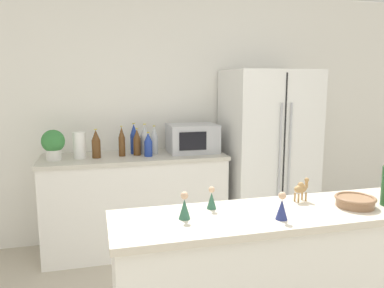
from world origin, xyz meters
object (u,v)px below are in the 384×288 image
Objects in this scene: back_bottle_5 at (145,140)px; fruit_bowl at (355,201)px; microwave at (192,138)px; back_bottle_3 at (154,140)px; back_bottle_1 at (134,139)px; camel_figurine at (301,188)px; paper_towel_roll at (80,145)px; potted_plant at (53,143)px; wise_man_figurine_purple at (212,199)px; wise_man_figurine_crimson at (282,208)px; refrigerator at (267,156)px; back_bottle_4 at (122,142)px; back_bottle_0 at (137,142)px; back_bottle_2 at (96,144)px; back_bottle_6 at (148,145)px; wise_man_figurine_blue at (184,207)px.

back_bottle_5 is 1.42× the size of fruit_bowl.
back_bottle_3 is at bearing 178.41° from microwave.
back_bottle_1 is 2.01m from camel_figurine.
microwave is (1.08, 0.04, 0.02)m from paper_towel_roll.
microwave reaches higher than potted_plant.
wise_man_figurine_purple is at bearing -89.81° from back_bottle_3.
back_bottle_5 reaches higher than wise_man_figurine_crimson.
back_bottle_4 is at bearing 177.61° from refrigerator.
potted_plant is 1.05× the size of back_bottle_0.
refrigerator is 2.07m from wise_man_figurine_purple.
potted_plant reaches higher than paper_towel_roll.
wise_man_figurine_purple is at bearing -123.86° from refrigerator.
wise_man_figurine_purple is (0.18, -1.78, -0.03)m from back_bottle_0.
back_bottle_5 reaches higher than wise_man_figurine_purple.
back_bottle_0 is 0.14m from back_bottle_4.
fruit_bowl is at bearing -55.86° from back_bottle_2.
refrigerator reaches higher than back_bottle_6.
wise_man_figurine_crimson is at bearing -40.14° from wise_man_figurine_purple.
back_bottle_0 is at bearing 115.20° from fruit_bowl.
potted_plant is at bearing 179.25° from refrigerator.
back_bottle_0 is 0.10m from back_bottle_5.
camel_figurine is 0.33m from wise_man_figurine_crimson.
wise_man_figurine_crimson reaches higher than wise_man_figurine_blue.
refrigerator is at bearing 77.52° from fruit_bowl.
wise_man_figurine_crimson is 1.14× the size of wise_man_figurine_purple.
paper_towel_roll is at bearing 171.74° from back_bottle_2.
back_bottle_4 reaches higher than back_bottle_0.
fruit_bowl is 0.75m from wise_man_figurine_purple.
back_bottle_4 is at bearing 161.43° from back_bottle_6.
back_bottle_2 is at bearing 173.86° from back_bottle_6.
wise_man_figurine_blue is 0.20m from wise_man_figurine_purple.
potted_plant is 0.74m from back_bottle_1.
microwave is 2.31× the size of fruit_bowl.
back_bottle_2 is at bearing -174.69° from back_bottle_0.
microwave is 1.85× the size of back_bottle_0.
back_bottle_1 is 0.38m from back_bottle_2.
potted_plant is at bearing -176.92° from back_bottle_0.
back_bottle_1 reaches higher than microwave.
wise_man_figurine_purple is (0.56, -1.75, -0.03)m from back_bottle_2.
wise_man_figurine_blue is (-0.54, -1.91, -0.04)m from microwave.
back_bottle_0 is 0.17m from back_bottle_3.
back_bottle_4 is at bearing -166.38° from back_bottle_5.
back_bottle_3 is at bearing 90.19° from wise_man_figurine_purple.
potted_plant is 0.99× the size of back_bottle_3.
refrigerator is at bearing -0.75° from potted_plant.
refrigerator is 2.14m from wise_man_figurine_crimson.
back_bottle_0 is 2.06m from wise_man_figurine_crimson.
back_bottle_4 is at bearing 100.23° from wise_man_figurine_purple.
wise_man_figurine_purple is (0.93, -1.74, -0.06)m from potted_plant.
back_bottle_6 is at bearing -6.65° from paper_towel_roll.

